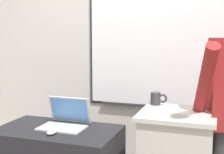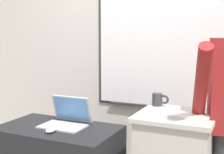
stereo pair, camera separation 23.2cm
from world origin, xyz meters
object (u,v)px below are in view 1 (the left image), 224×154
Objects in this scene: coffee_mug at (156,98)px; laptop at (66,118)px; computer_mouse_by_laptop at (52,132)px; wireless_keyboard at (179,113)px.

laptop is at bearing -156.64° from coffee_mug.
computer_mouse_by_laptop is (-0.00, -0.22, -0.05)m from laptop.
computer_mouse_by_laptop is at bearing -163.70° from wireless_keyboard.
wireless_keyboard is at bearing 1.89° from laptop.
coffee_mug reaches higher than wireless_keyboard.
laptop is at bearing -178.11° from wireless_keyboard.
computer_mouse_by_laptop is at bearing -142.32° from coffee_mug.
wireless_keyboard is 3.30× the size of coffee_mug.
laptop reaches higher than computer_mouse_by_laptop.
laptop is 3.43× the size of computer_mouse_by_laptop.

